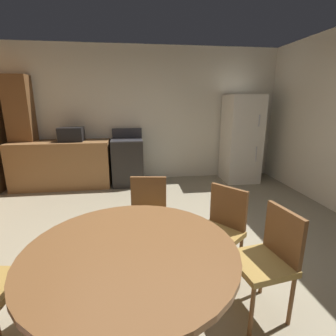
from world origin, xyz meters
TOP-DOWN VIEW (x-y plane):
  - ground_plane at (0.00, 0.00)m, footprint 14.00×14.00m
  - wall_back at (0.00, 3.19)m, footprint 5.78×0.12m
  - kitchen_counter at (-1.68, 2.79)m, footprint 1.82×0.60m
  - pantry_column at (-2.37, 2.97)m, footprint 0.44×0.36m
  - oven_range at (-0.42, 2.79)m, footprint 0.60×0.60m
  - refrigerator at (1.91, 2.74)m, footprint 0.68×0.68m
  - microwave at (-1.45, 2.79)m, footprint 0.44×0.32m
  - dining_table at (-0.32, -0.76)m, footprint 1.34×1.34m
  - chair_east at (0.71, -0.60)m, footprint 0.46×0.46m
  - chair_northeast at (0.50, -0.11)m, footprint 0.56×0.56m
  - chair_north at (-0.16, 0.27)m, footprint 0.46×0.46m

SIDE VIEW (x-z plane):
  - ground_plane at x=0.00m, z-range 0.00..0.00m
  - kitchen_counter at x=-1.68m, z-range 0.00..0.90m
  - oven_range at x=-0.42m, z-range -0.08..1.02m
  - chair_east at x=0.71m, z-range 0.07..0.94m
  - chair_northeast at x=0.50m, z-range 0.07..0.94m
  - chair_north at x=-0.16m, z-range 0.07..0.94m
  - dining_table at x=-0.32m, z-range 0.23..0.99m
  - refrigerator at x=1.91m, z-range 0.00..1.76m
  - microwave at x=-1.45m, z-range 0.90..1.16m
  - pantry_column at x=-2.37m, z-range 0.00..2.10m
  - wall_back at x=0.00m, z-range 0.00..2.70m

